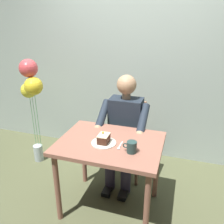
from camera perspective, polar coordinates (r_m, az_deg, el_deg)
name	(u,v)px	position (r m, az deg, el deg)	size (l,w,h in m)	color
ground_plane	(110,206)	(2.58, -0.44, -21.91)	(14.00, 14.00, 0.00)	#525638
cafe_rear_panel	(140,43)	(3.04, 6.84, 16.26)	(6.40, 0.12, 3.00)	#A4B2AB
dining_table	(110,151)	(2.19, -0.49, -9.61)	(0.94, 0.71, 0.75)	#935C4A
chair	(127,135)	(2.82, 3.77, -5.59)	(0.42, 0.42, 0.89)	#8F654E
seated_person	(124,129)	(2.60, 2.91, -4.18)	(0.53, 0.58, 1.24)	#202934
dessert_plate	(104,143)	(2.11, -2.03, -7.54)	(0.22, 0.22, 0.01)	silver
cake_slice	(104,138)	(2.09, -2.05, -6.47)	(0.09, 0.12, 0.10)	#48281B
coffee_cup	(132,147)	(1.96, 4.80, -8.45)	(0.12, 0.09, 0.10)	#243E3B
dessert_spoon	(120,146)	(2.05, 1.86, -8.41)	(0.03, 0.14, 0.01)	silver
balloon_display	(31,89)	(3.01, -19.09, 5.40)	(0.32, 0.26, 1.35)	#B2C1C6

